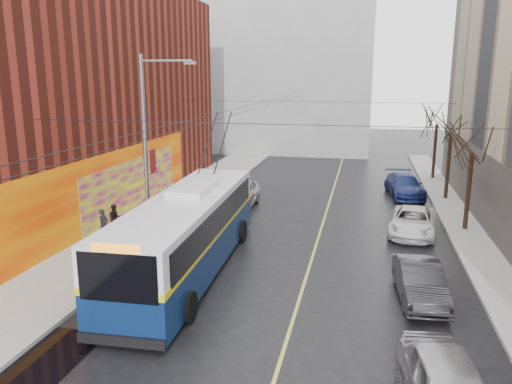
# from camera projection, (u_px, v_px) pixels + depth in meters

# --- Properties ---
(sidewalk_left) EXTENTS (4.00, 60.00, 0.15)m
(sidewalk_left) POSITION_uv_depth(u_px,v_px,m) (136.00, 231.00, 26.28)
(sidewalk_left) COLOR gray
(sidewalk_left) RESTS_ON ground
(sidewalk_right) EXTENTS (2.00, 60.00, 0.15)m
(sidewalk_right) POSITION_uv_depth(u_px,v_px,m) (481.00, 255.00, 22.73)
(sidewalk_right) COLOR gray
(sidewalk_right) RESTS_ON ground
(lane_line) EXTENTS (0.12, 50.00, 0.01)m
(lane_line) POSITION_uv_depth(u_px,v_px,m) (320.00, 233.00, 26.22)
(lane_line) COLOR #BFB74C
(lane_line) RESTS_ON ground
(building_left) EXTENTS (12.11, 36.00, 14.00)m
(building_left) POSITION_uv_depth(u_px,v_px,m) (15.00, 95.00, 28.28)
(building_left) COLOR #591B11
(building_left) RESTS_ON ground
(building_far) EXTENTS (20.50, 12.10, 18.00)m
(building_far) POSITION_uv_depth(u_px,v_px,m) (280.00, 67.00, 55.23)
(building_far) COLOR gray
(building_far) RESTS_ON ground
(streetlight_pole) EXTENTS (2.65, 0.60, 9.00)m
(streetlight_pole) POSITION_uv_depth(u_px,v_px,m) (148.00, 147.00, 22.91)
(streetlight_pole) COLOR slate
(streetlight_pole) RESTS_ON ground
(catenary_wires) EXTENTS (18.00, 60.00, 0.22)m
(catenary_wires) POSITION_uv_depth(u_px,v_px,m) (248.00, 111.00, 26.38)
(catenary_wires) COLOR black
(tree_near) EXTENTS (3.20, 3.20, 6.40)m
(tree_near) POSITION_uv_depth(u_px,v_px,m) (474.00, 138.00, 25.43)
(tree_near) COLOR black
(tree_near) RESTS_ON ground
(tree_mid) EXTENTS (3.20, 3.20, 6.68)m
(tree_mid) POSITION_uv_depth(u_px,v_px,m) (452.00, 121.00, 32.02)
(tree_mid) COLOR black
(tree_mid) RESTS_ON ground
(tree_far) EXTENTS (3.20, 3.20, 6.57)m
(tree_far) POSITION_uv_depth(u_px,v_px,m) (438.00, 115.00, 38.71)
(tree_far) COLOR black
(tree_far) RESTS_ON ground
(puddle) EXTENTS (2.18, 3.70, 0.01)m
(puddle) POSITION_uv_depth(u_px,v_px,m) (43.00, 360.00, 14.44)
(puddle) COLOR black
(puddle) RESTS_ON ground
(pigeons_flying) EXTENTS (2.10, 1.37, 2.05)m
(pigeons_flying) POSITION_uv_depth(u_px,v_px,m) (231.00, 91.00, 21.56)
(pigeons_flying) COLOR slate
(trolleybus) EXTENTS (3.44, 13.26, 6.23)m
(trolleybus) POSITION_uv_depth(u_px,v_px,m) (187.00, 232.00, 20.68)
(trolleybus) COLOR #091C45
(trolleybus) RESTS_ON ground
(parked_car_b) EXTENTS (1.83, 4.37, 1.41)m
(parked_car_b) POSITION_uv_depth(u_px,v_px,m) (420.00, 282.00, 18.25)
(parked_car_b) COLOR #29292C
(parked_car_b) RESTS_ON ground
(parked_car_c) EXTENTS (2.87, 5.11, 1.35)m
(parked_car_c) POSITION_uv_depth(u_px,v_px,m) (413.00, 222.00, 25.89)
(parked_car_c) COLOR silver
(parked_car_c) RESTS_ON ground
(parked_car_d) EXTENTS (2.81, 5.42, 1.50)m
(parked_car_d) POSITION_uv_depth(u_px,v_px,m) (404.00, 185.00, 34.13)
(parked_car_d) COLOR navy
(parked_car_d) RESTS_ON ground
(following_car) EXTENTS (2.00, 4.86, 1.65)m
(following_car) POSITION_uv_depth(u_px,v_px,m) (240.00, 194.00, 31.36)
(following_car) COLOR silver
(following_car) RESTS_ON ground
(pedestrian_a) EXTENTS (0.44, 0.63, 1.64)m
(pedestrian_a) POSITION_uv_depth(u_px,v_px,m) (104.00, 225.00, 24.23)
(pedestrian_a) COLOR black
(pedestrian_a) RESTS_ON sidewalk_left
(pedestrian_b) EXTENTS (0.94, 0.94, 1.54)m
(pedestrian_b) POSITION_uv_depth(u_px,v_px,m) (115.00, 219.00, 25.51)
(pedestrian_b) COLOR black
(pedestrian_b) RESTS_ON sidewalk_left
(pedestrian_c) EXTENTS (1.02, 1.29, 1.75)m
(pedestrian_c) POSITION_uv_depth(u_px,v_px,m) (132.00, 235.00, 22.52)
(pedestrian_c) COLOR black
(pedestrian_c) RESTS_ON sidewalk_left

